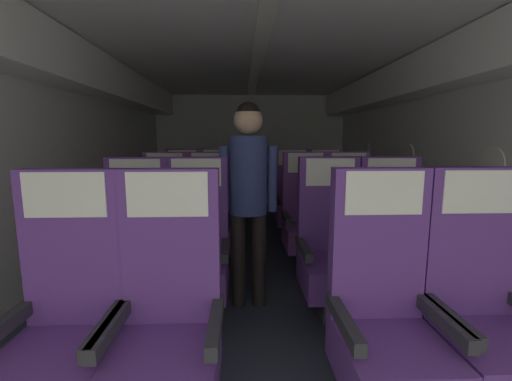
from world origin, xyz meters
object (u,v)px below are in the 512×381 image
seat_c_right_aisle (349,219)px  seat_d_right_aisle (326,202)px  seat_c_right_window (306,220)px  seat_a_left_window (65,328)px  seat_a_left_aisle (168,327)px  seat_c_left_window (165,221)px  seat_a_right_window (385,322)px  seat_d_left_window (183,203)px  seat_a_right_aisle (482,318)px  seat_b_left_aisle (197,253)px  seat_b_right_window (331,252)px  seat_c_left_aisle (210,220)px  seat_d_left_aisle (218,202)px  seat_b_right_aisle (392,251)px  flight_attendant (248,184)px  seat_b_left_window (136,254)px  seat_d_right_window (292,202)px

seat_c_right_aisle → seat_d_right_aisle: bearing=89.8°
seat_c_right_window → seat_a_left_window: bearing=-126.3°
seat_a_left_aisle → seat_c_left_window: 1.99m
seat_a_right_window → seat_d_left_window: same height
seat_a_right_aisle → seat_b_left_aisle: 1.72m
seat_b_right_window → seat_c_right_aisle: (0.44, 0.98, 0.00)m
seat_c_left_aisle → seat_d_left_aisle: 0.98m
seat_b_left_aisle → seat_b_right_aisle: same height
seat_a_left_aisle → flight_attendant: size_ratio=0.75×
seat_c_left_aisle → seat_c_left_window: bearing=-178.6°
seat_a_left_window → seat_b_left_window: same height
seat_a_right_window → seat_b_right_aisle: 1.07m
seat_b_left_window → seat_c_right_window: (1.40, 0.97, 0.00)m
seat_d_left_aisle → seat_a_left_aisle: bearing=-90.2°
seat_d_left_aisle → seat_d_right_window: bearing=0.5°
seat_a_right_window → seat_b_right_aisle: size_ratio=1.00×
seat_b_left_window → seat_d_left_window: (-0.00, 1.95, 0.00)m
seat_a_left_window → seat_d_right_window: 3.26m
seat_d_right_window → seat_c_right_window: bearing=-90.6°
seat_c_right_aisle → seat_c_right_window: (-0.45, -0.01, 0.00)m
seat_c_right_aisle → seat_c_right_window: 0.45m
seat_b_right_aisle → seat_a_right_aisle: bearing=-90.0°
seat_c_left_aisle → seat_b_right_window: bearing=-45.5°
seat_a_left_aisle → seat_c_left_window: size_ratio=1.00×
seat_a_right_aisle → seat_c_right_window: size_ratio=1.00×
seat_b_right_window → seat_d_left_window: 2.41m
seat_b_left_window → seat_d_right_window: bearing=54.4°
seat_d_right_window → seat_d_left_window: bearing=-179.2°
seat_d_right_aisle → seat_d_right_window: same height
seat_a_left_window → seat_d_left_aisle: bearing=81.2°
seat_b_left_aisle → seat_b_left_window: bearing=-178.0°
seat_d_left_aisle → seat_b_right_window: bearing=-63.9°
seat_c_right_aisle → seat_c_right_window: size_ratio=1.00×
seat_b_right_aisle → seat_b_left_window: bearing=-179.9°
seat_b_right_aisle → seat_d_left_aisle: (-1.42, 1.96, 0.00)m
seat_b_right_window → seat_d_right_aisle: size_ratio=1.00×
seat_b_left_aisle → seat_a_left_window: bearing=-114.5°
seat_b_right_aisle → seat_c_left_window: (-1.87, 0.98, 0.00)m
seat_a_right_aisle → seat_c_left_aisle: (-1.43, 1.94, 0.00)m
seat_b_left_aisle → seat_b_right_window: size_ratio=1.00×
seat_c_right_window → seat_d_right_aisle: 1.08m
seat_a_left_window → seat_a_left_aisle: same height
seat_b_right_window → seat_c_right_aisle: 1.08m
seat_d_right_window → flight_attendant: flight_attendant is taller
seat_c_right_window → seat_a_right_window: bearing=-90.0°
seat_c_left_aisle → seat_c_right_window: same height
seat_c_left_window → seat_d_left_aisle: same height
seat_d_right_window → seat_c_left_window: bearing=-145.1°
seat_b_left_aisle → seat_d_left_aisle: bearing=89.7°
seat_c_right_aisle → seat_b_left_aisle: bearing=-145.7°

